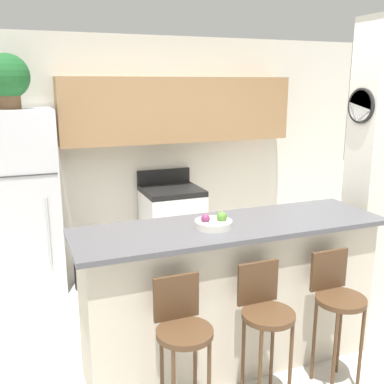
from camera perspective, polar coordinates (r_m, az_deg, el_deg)
name	(u,v)px	position (r m, az deg, el deg)	size (l,w,h in m)	color
ground_plane	(229,360)	(3.65, 4.76, -20.48)	(14.00, 14.00, 0.00)	beige
wall_back	(159,135)	(5.13, -4.27, 7.25)	(5.60, 0.38, 2.55)	silver
pillar_right	(373,177)	(4.04, 21.97, 1.74)	(0.38, 0.32, 2.55)	silver
counter_bar	(231,294)	(3.37, 4.95, -12.77)	(2.24, 0.66, 1.08)	beige
refrigerator	(19,203)	(4.71, -21.14, -1.27)	(0.76, 0.65, 1.81)	silver
stove_range	(172,226)	(5.10, -2.55, -4.40)	(0.63, 0.62, 1.07)	white
bar_stool_left	(183,333)	(2.75, -1.21, -17.51)	(0.33, 0.33, 0.94)	#4C331E
bar_stool_mid	(265,316)	(2.96, 9.26, -15.26)	(0.33, 0.33, 0.94)	#4C331E
bar_stool_right	(337,301)	(3.26, 17.92, -13.00)	(0.33, 0.33, 0.94)	#4C331E
potted_plant_on_fridge	(7,78)	(4.57, -22.45, 13.21)	(0.41, 0.41, 0.50)	brown
fruit_bowl	(214,223)	(3.07, 2.79, -3.96)	(0.26, 0.26, 0.11)	silver
trash_bin	(88,270)	(4.77, -13.05, -9.57)	(0.28, 0.28, 0.38)	black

